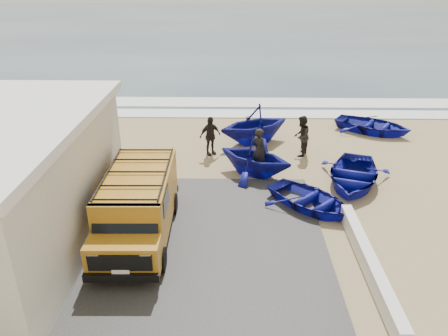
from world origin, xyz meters
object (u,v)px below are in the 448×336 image
object	(u,v)px
parapet	(369,263)
fisherman_front	(259,150)
van	(138,204)
boat_near_right	(353,175)
boat_mid_left	(255,156)
boat_far_right	(373,125)
fisherman_back	(210,136)
fisherman_middle	(301,136)
boat_far_left	(254,124)
boat_near_left	(311,200)

from	to	relation	value
parapet	fisherman_front	world-z (taller)	fisherman_front
van	boat_near_right	xyz separation A→B (m)	(8.03, 3.96, -0.80)
boat_mid_left	boat_far_right	xyz separation A→B (m)	(6.63, 5.47, -0.47)
boat_near_right	fisherman_back	world-z (taller)	fisherman_back
boat_near_right	fisherman_back	distance (m)	6.78
boat_far_right	fisherman_middle	distance (m)	5.47
boat_far_left	fisherman_middle	size ratio (longest dim) A/B	1.95
boat_near_left	fisherman_back	size ratio (longest dim) A/B	1.87
boat_far_right	fisherman_middle	xyz separation A→B (m)	(-4.36, -3.25, 0.56)
parapet	boat_mid_left	distance (m)	7.23
boat_mid_left	fisherman_middle	world-z (taller)	fisherman_middle
boat_far_left	fisherman_front	size ratio (longest dim) A/B	1.89
parapet	fisherman_back	size ratio (longest dim) A/B	3.20
boat_far_left	fisherman_front	distance (m)	3.47
van	fisherman_back	xyz separation A→B (m)	(2.01, 7.03, -0.29)
boat_far_right	fisherman_back	distance (m)	9.25
parapet	boat_far_right	distance (m)	12.49
fisherman_front	fisherman_back	size ratio (longest dim) A/B	1.07
boat_near_right	fisherman_front	xyz separation A→B (m)	(-3.82, 1.14, 0.58)
boat_far_left	fisherman_front	xyz separation A→B (m)	(0.05, -3.47, 0.01)
boat_far_right	fisherman_front	size ratio (longest dim) A/B	1.97
parapet	boat_near_right	xyz separation A→B (m)	(0.91, 5.70, 0.15)
boat_mid_left	fisherman_front	size ratio (longest dim) A/B	1.66
boat_far_left	fisherman_middle	distance (m)	2.66
boat_near_left	parapet	bearing A→B (deg)	-117.10
boat_near_right	fisherman_middle	bearing A→B (deg)	138.91
parapet	boat_near_right	size ratio (longest dim) A/B	1.45
boat_near_right	fisherman_middle	distance (m)	3.52
boat_near_right	boat_far_left	world-z (taller)	boat_far_left
boat_mid_left	fisherman_middle	size ratio (longest dim) A/B	1.72
van	fisherman_middle	distance (m)	9.41
boat_near_right	boat_far_left	distance (m)	6.05
fisherman_middle	boat_far_left	bearing A→B (deg)	-104.36
fisherman_middle	van	bearing A→B (deg)	-19.74
van	fisherman_middle	bearing A→B (deg)	46.89
parapet	fisherman_back	distance (m)	10.17
parapet	fisherman_front	distance (m)	7.47
fisherman_back	fisherman_front	bearing A→B (deg)	-73.18
van	boat_far_right	xyz separation A→B (m)	(10.66, 10.24, -0.81)
van	fisherman_back	world-z (taller)	van
van	boat_far_left	xyz separation A→B (m)	(4.17, 8.58, -0.22)
fisherman_middle	boat_far_right	bearing A→B (deg)	149.02
boat_far_left	boat_far_right	distance (m)	6.73
boat_mid_left	van	bearing A→B (deg)	171.01
van	fisherman_back	size ratio (longest dim) A/B	2.85
boat_near_right	fisherman_front	size ratio (longest dim) A/B	2.05
van	boat_near_left	bearing A→B (deg)	16.83
boat_near_right	boat_far_right	bearing A→B (deg)	86.36
fisherman_back	boat_near_right	bearing A→B (deg)	-59.14
boat_far_right	fisherman_back	xyz separation A→B (m)	(-8.66, -3.21, 0.53)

